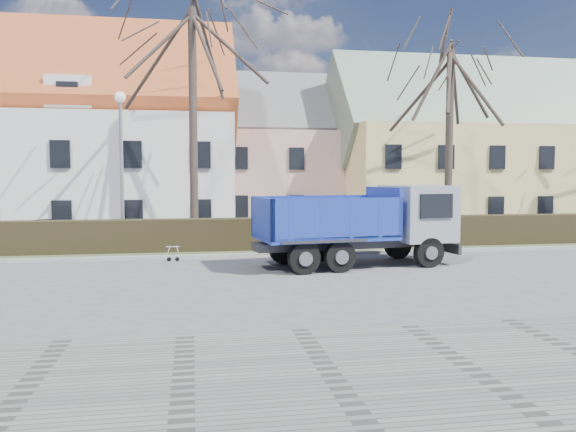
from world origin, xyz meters
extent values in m
plane|color=#515154|center=(0.00, 0.00, 0.00)|extent=(120.00, 120.00, 0.00)
cube|color=slate|center=(0.00, -8.50, 0.04)|extent=(80.00, 5.00, 0.08)
cube|color=gray|center=(0.00, 4.60, 0.06)|extent=(80.00, 0.30, 0.12)
cube|color=#3E4C2A|center=(0.00, 6.20, 0.05)|extent=(80.00, 3.00, 0.10)
cube|color=black|center=(0.00, 6.00, 0.65)|extent=(60.00, 0.90, 1.30)
imported|color=black|center=(-8.70, 11.40, 0.60)|extent=(3.61, 1.70, 1.19)
camera|label=1|loc=(-2.05, -16.68, 3.11)|focal=35.00mm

